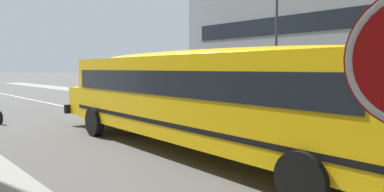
% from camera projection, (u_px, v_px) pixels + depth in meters
% --- Properties ---
extents(ground_plane, '(400.00, 400.00, 0.00)m').
position_uv_depth(ground_plane, '(283.00, 151.00, 10.65)').
color(ground_plane, '#54514F').
extents(lane_centreline, '(110.00, 0.16, 0.01)m').
position_uv_depth(lane_centreline, '(283.00, 151.00, 10.65)').
color(lane_centreline, silver).
rests_on(lane_centreline, ground_plane).
extents(school_bus, '(13.64, 3.53, 3.03)m').
position_uv_depth(school_bus, '(193.00, 92.00, 10.59)').
color(school_bus, yellow).
rests_on(school_bus, ground_plane).
extents(parked_car_dark_blue_end_of_row, '(3.91, 1.90, 1.64)m').
position_uv_depth(parked_car_dark_blue_end_of_row, '(97.00, 87.00, 31.05)').
color(parked_car_dark_blue_end_of_row, navy).
rests_on(parked_car_dark_blue_end_of_row, ground_plane).
extents(box_truck, '(6.07, 2.53, 2.82)m').
position_uv_depth(box_truck, '(144.00, 82.00, 25.57)').
color(box_truck, navy).
rests_on(box_truck, ground_plane).
extents(street_lamp, '(0.44, 0.44, 6.80)m').
position_uv_depth(street_lamp, '(276.00, 35.00, 19.22)').
color(street_lamp, '#38383D').
rests_on(street_lamp, ground_plane).
extents(apartment_block_far_left, '(19.01, 9.09, 13.30)m').
position_uv_depth(apartment_block_far_left, '(332.00, 6.00, 23.68)').
color(apartment_block_far_left, gray).
rests_on(apartment_block_far_left, ground_plane).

